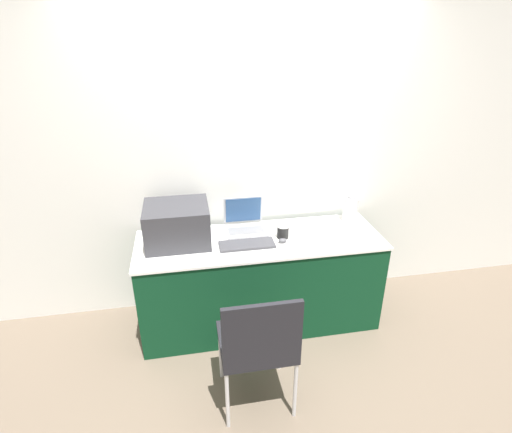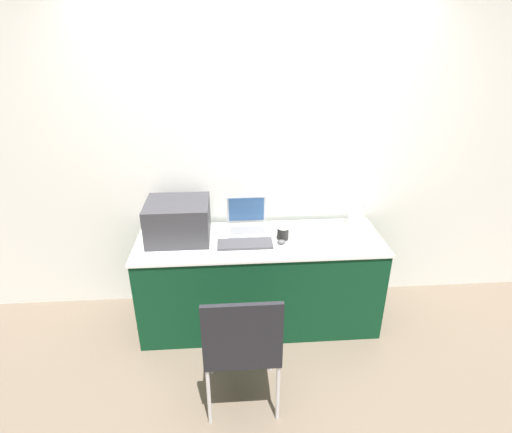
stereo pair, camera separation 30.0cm
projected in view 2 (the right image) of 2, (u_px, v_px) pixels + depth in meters
ground_plane at (262, 345)px, 3.10m from camera, size 14.00×14.00×0.00m
wall_back at (256, 157)px, 3.18m from camera, size 8.00×0.05×2.60m
table at (259, 281)px, 3.21m from camera, size 1.88×0.63×0.76m
printer at (178, 219)px, 3.00m from camera, size 0.47×0.41×0.30m
laptop_left at (247, 223)px, 3.19m from camera, size 0.32×0.27×0.25m
external_keyboard at (245, 244)px, 2.96m from camera, size 0.41×0.16×0.02m
coffee_cup at (283, 233)px, 3.03m from camera, size 0.09×0.09×0.10m
mouse at (281, 242)px, 2.97m from camera, size 0.06×0.04×0.04m
metal_pitcher at (356, 213)px, 3.23m from camera, size 0.12×0.12×0.25m
chair at (242, 341)px, 2.38m from camera, size 0.45×0.43×0.89m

